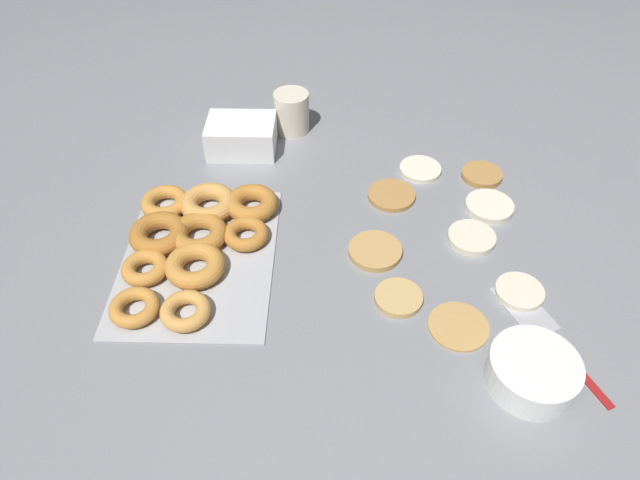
{
  "coord_description": "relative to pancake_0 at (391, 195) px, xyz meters",
  "views": [
    {
      "loc": [
        0.77,
        -0.09,
        0.79
      ],
      "look_at": [
        0.02,
        -0.11,
        0.04
      ],
      "focal_mm": 32.0,
      "sensor_mm": 36.0,
      "label": 1
    }
  ],
  "objects": [
    {
      "name": "ground_plane",
      "position": [
        0.16,
        -0.04,
        -0.01
      ],
      "size": [
        3.0,
        3.0,
        0.0
      ],
      "primitive_type": "plane",
      "color": "gray"
    },
    {
      "name": "pancake_0",
      "position": [
        0.0,
        0.0,
        0.0
      ],
      "size": [
        0.1,
        0.1,
        0.01
      ],
      "primitive_type": "cylinder",
      "color": "#B27F42",
      "rests_on": "ground_plane"
    },
    {
      "name": "pancake_1",
      "position": [
        0.34,
        0.09,
        -0.0
      ],
      "size": [
        0.1,
        0.1,
        0.01
      ],
      "primitive_type": "cylinder",
      "color": "tan",
      "rests_on": "ground_plane"
    },
    {
      "name": "pancake_2",
      "position": [
        0.13,
        0.15,
        0.0
      ],
      "size": [
        0.09,
        0.09,
        0.01
      ],
      "primitive_type": "cylinder",
      "color": "beige",
      "rests_on": "ground_plane"
    },
    {
      "name": "pancake_3",
      "position": [
        0.17,
        -0.04,
        0.0
      ],
      "size": [
        0.1,
        0.1,
        0.01
      ],
      "primitive_type": "cylinder",
      "color": "tan",
      "rests_on": "ground_plane"
    },
    {
      "name": "pancake_4",
      "position": [
        0.03,
        0.2,
        0.0
      ],
      "size": [
        0.1,
        0.1,
        0.02
      ],
      "primitive_type": "cylinder",
      "color": "silver",
      "rests_on": "ground_plane"
    },
    {
      "name": "pancake_5",
      "position": [
        -0.09,
        0.07,
        0.0
      ],
      "size": [
        0.09,
        0.09,
        0.01
      ],
      "primitive_type": "cylinder",
      "color": "silver",
      "rests_on": "ground_plane"
    },
    {
      "name": "pancake_6",
      "position": [
        0.28,
        -0.01,
        0.0
      ],
      "size": [
        0.09,
        0.09,
        0.01
      ],
      "primitive_type": "cylinder",
      "color": "tan",
      "rests_on": "ground_plane"
    },
    {
      "name": "pancake_7",
      "position": [
        0.26,
        0.21,
        0.0
      ],
      "size": [
        0.09,
        0.09,
        0.01
      ],
      "primitive_type": "cylinder",
      "color": "beige",
      "rests_on": "ground_plane"
    },
    {
      "name": "pancake_8",
      "position": [
        -0.07,
        0.2,
        0.0
      ],
      "size": [
        0.09,
        0.09,
        0.01
      ],
      "primitive_type": "cylinder",
      "color": "#B27F42",
      "rests_on": "ground_plane"
    },
    {
      "name": "donut_tray",
      "position": [
        0.16,
        -0.39,
        0.01
      ],
      "size": [
        0.39,
        0.29,
        0.04
      ],
      "color": "#ADAFB5",
      "rests_on": "ground_plane"
    },
    {
      "name": "batter_bowl",
      "position": [
        0.44,
        0.19,
        0.02
      ],
      "size": [
        0.14,
        0.14,
        0.05
      ],
      "color": "white",
      "rests_on": "ground_plane"
    },
    {
      "name": "container_stack",
      "position": [
        -0.17,
        -0.34,
        0.03
      ],
      "size": [
        0.12,
        0.16,
        0.07
      ],
      "color": "white",
      "rests_on": "ground_plane"
    },
    {
      "name": "paper_cup",
      "position": [
        -0.25,
        -0.23,
        0.04
      ],
      "size": [
        0.08,
        0.08,
        0.1
      ],
      "color": "beige",
      "rests_on": "ground_plane"
    },
    {
      "name": "spatula",
      "position": [
        0.32,
        0.23,
        -0.0
      ],
      "size": [
        0.26,
        0.15,
        0.01
      ],
      "rotation": [
        0.0,
        0.0,
        3.58
      ],
      "color": "maroon",
      "rests_on": "ground_plane"
    }
  ]
}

